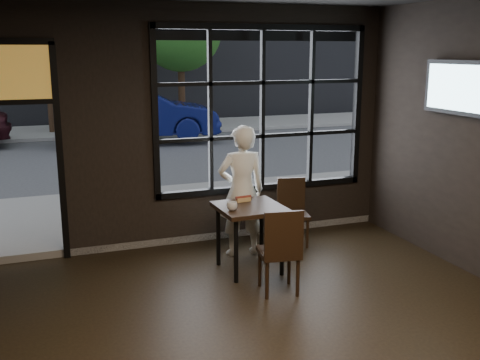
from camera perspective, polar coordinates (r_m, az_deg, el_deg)
name	(u,v)px	position (r m, az deg, el deg)	size (l,w,h in m)	color
window_frame	(262,110)	(7.79, 2.28, 7.16)	(3.06, 0.12, 2.28)	black
street_asphalt	(75,107)	(27.85, -16.45, 7.14)	(60.00, 41.00, 0.04)	#545456
cafe_table	(250,238)	(6.75, 0.98, -5.90)	(0.75, 0.75, 0.81)	black
chair_near	(279,249)	(6.16, 3.96, -7.06)	(0.42, 0.42, 0.97)	black
chair_window	(294,213)	(7.64, 5.47, -3.35)	(0.39, 0.39, 0.90)	black
man	(241,191)	(7.15, 0.15, -1.12)	(0.62, 0.41, 1.69)	white
hotdog	(243,199)	(6.81, 0.34, -1.95)	(0.20, 0.08, 0.06)	tan
cup	(232,206)	(6.44, -0.82, -2.67)	(0.12, 0.12, 0.10)	silver
tv	(458,87)	(7.12, 21.26, 8.76)	(0.12, 1.07, 0.63)	black
navy_car	(139,114)	(16.17, -10.21, 6.59)	(1.55, 4.45, 1.46)	#0B124C
tree_left	(46,41)	(18.44, -19.11, 13.18)	(2.38, 2.38, 4.06)	#332114
tree_right	(180,30)	(18.82, -6.09, 14.90)	(2.68, 2.68, 4.58)	#332114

